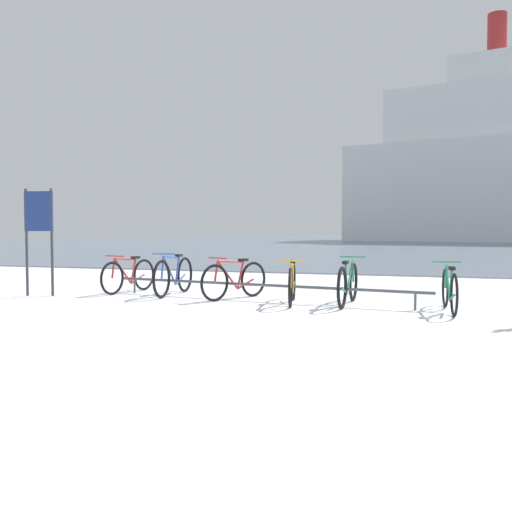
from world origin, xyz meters
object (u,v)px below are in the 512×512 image
Objects in this scene: bicycle_1 at (174,276)px; bicycle_4 at (348,284)px; info_sign at (39,223)px; bicycle_5 at (449,289)px; bicycle_0 at (129,275)px; bicycle_2 at (235,280)px; bicycle_3 at (292,283)px.

bicycle_4 is (3.41, -0.39, -0.01)m from bicycle_1.
info_sign is at bearing -158.48° from bicycle_1.
bicycle_1 is 3.43m from bicycle_4.
bicycle_1 is 5.05m from bicycle_5.
bicycle_0 is 0.91× the size of bicycle_4.
bicycle_1 reaches higher than bicycle_0.
bicycle_1 is at bearing 170.59° from bicycle_2.
bicycle_0 is 4.49m from bicycle_4.
bicycle_3 is 0.98× the size of bicycle_5.
bicycle_1 is 0.88× the size of info_sign.
bicycle_0 is 0.89× the size of bicycle_1.
info_sign is at bearing -169.13° from bicycle_2.
bicycle_5 is at bearing -7.49° from bicycle_0.
bicycle_2 is 3.71m from bicycle_5.
bicycle_1 is at bearing 21.52° from info_sign.
bicycle_0 is 3.59m from bicycle_3.
bicycle_0 is 0.98× the size of bicycle_3.
bicycle_1 is 1.03× the size of bicycle_4.
bicycle_2 is at bearing -9.41° from bicycle_1.
bicycle_0 is 2.40m from bicycle_2.
info_sign reaches higher than bicycle_4.
bicycle_4 is 0.86× the size of info_sign.
bicycle_2 is at bearing 172.70° from bicycle_5.
bicycle_3 is at bearing -10.16° from bicycle_0.
bicycle_2 is 0.74× the size of info_sign.
bicycle_3 is (1.16, -0.31, -0.00)m from bicycle_2.
bicycle_4 is at bearing 5.34° from info_sign.
bicycle_4 is (2.08, -0.17, 0.01)m from bicycle_2.
info_sign reaches higher than bicycle_0.
bicycle_2 reaches higher than bicycle_0.
info_sign reaches higher than bicycle_1.
bicycle_0 is at bearing 172.22° from bicycle_2.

